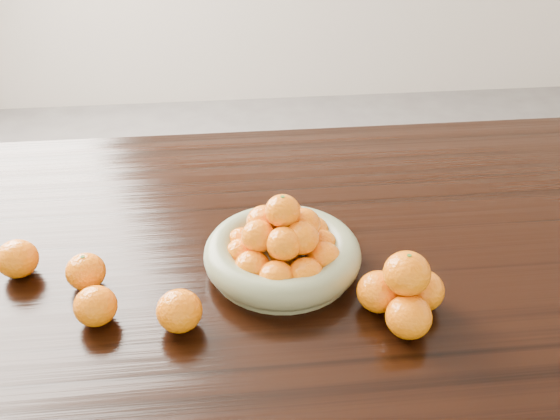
{
  "coord_description": "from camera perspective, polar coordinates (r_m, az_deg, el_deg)",
  "views": [
    {
      "loc": [
        -0.1,
        -1.03,
        1.49
      ],
      "look_at": [
        0.0,
        -0.02,
        0.83
      ],
      "focal_mm": 40.0,
      "sensor_mm": 36.0,
      "label": 1
    }
  ],
  "objects": [
    {
      "name": "loose_orange_2",
      "position": [
        1.06,
        -9.19,
        -9.09
      ],
      "size": [
        0.08,
        0.08,
        0.07
      ],
      "primitive_type": "ellipsoid",
      "color": "orange",
      "rests_on": "dining_table"
    },
    {
      "name": "loose_orange_1",
      "position": [
        1.1,
        -16.52,
        -8.42
      ],
      "size": [
        0.07,
        0.07,
        0.07
      ],
      "primitive_type": "ellipsoid",
      "color": "orange",
      "rests_on": "dining_table"
    },
    {
      "name": "fruit_bowl",
      "position": [
        1.16,
        0.29,
        -3.62
      ],
      "size": [
        0.3,
        0.3,
        0.16
      ],
      "rotation": [
        0.0,
        0.0,
        -0.12
      ],
      "color": "#767C5A",
      "rests_on": "dining_table"
    },
    {
      "name": "dining_table",
      "position": [
        1.33,
        -0.15,
        -5.69
      ],
      "size": [
        2.0,
        1.0,
        0.75
      ],
      "color": "black",
      "rests_on": "ground"
    },
    {
      "name": "orange_pyramid",
      "position": [
        1.08,
        11.28,
        -7.42
      ],
      "size": [
        0.15,
        0.14,
        0.13
      ],
      "rotation": [
        0.0,
        0.0,
        -0.06
      ],
      "color": "orange",
      "rests_on": "dining_table"
    },
    {
      "name": "loose_orange_0",
      "position": [
        1.18,
        -17.34,
        -5.4
      ],
      "size": [
        0.07,
        0.07,
        0.07
      ],
      "primitive_type": "ellipsoid",
      "color": "orange",
      "rests_on": "dining_table"
    },
    {
      "name": "loose_orange_3",
      "position": [
        1.25,
        -22.88,
        -4.13
      ],
      "size": [
        0.08,
        0.08,
        0.07
      ],
      "primitive_type": "ellipsoid",
      "color": "orange",
      "rests_on": "dining_table"
    }
  ]
}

